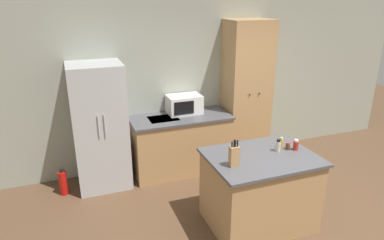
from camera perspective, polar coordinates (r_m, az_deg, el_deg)
ground_plane at (r=4.42m, az=15.96°, el=-17.79°), size 14.00×14.00×0.00m
wall_back at (r=5.70m, az=3.49°, el=6.23°), size 7.20×0.06×2.60m
refrigerator at (r=5.02m, az=-15.11°, el=-1.11°), size 0.73×0.69×1.81m
back_counter at (r=5.41m, az=-1.92°, el=-3.92°), size 1.54×0.70×0.91m
pantry_cabinet at (r=5.69m, az=9.00°, el=4.54°), size 0.71×0.54×2.32m
kitchen_island at (r=4.28m, az=11.11°, el=-11.33°), size 1.25×0.95×0.91m
microwave at (r=5.35m, az=-1.32°, el=2.64°), size 0.52×0.36×0.29m
knife_block at (r=3.73m, az=7.02°, el=-5.96°), size 0.10×0.07×0.32m
spice_bottle_tall_dark at (r=4.28m, az=15.68°, el=-4.24°), size 0.05×0.05×0.08m
spice_bottle_short_red at (r=4.29m, az=14.66°, el=-3.74°), size 0.04×0.04×0.14m
spice_bottle_amber_oil at (r=4.29m, az=16.92°, el=-4.02°), size 0.06×0.06×0.13m
spice_bottle_green_herb at (r=4.19m, az=14.15°, el=-4.18°), size 0.06×0.06×0.15m
fire_extinguisher at (r=5.21m, az=-20.67°, el=-9.74°), size 0.11×0.11×0.41m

